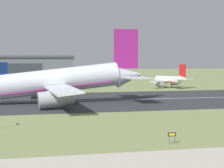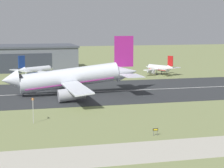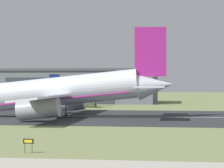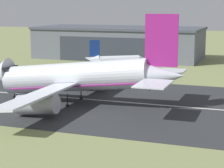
{
  "view_description": "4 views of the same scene",
  "coord_description": "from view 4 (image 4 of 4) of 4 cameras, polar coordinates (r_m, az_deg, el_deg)",
  "views": [
    {
      "loc": [
        -35.2,
        -22.55,
        12.67
      ],
      "look_at": [
        -12.1,
        72.5,
        6.35
      ],
      "focal_mm": 70.0,
      "sensor_mm": 36.0,
      "label": 1
    },
    {
      "loc": [
        -44.84,
        -53.16,
        25.31
      ],
      "look_at": [
        -11.62,
        76.79,
        5.84
      ],
      "focal_mm": 70.0,
      "sensor_mm": 36.0,
      "label": 2
    },
    {
      "loc": [
        5.99,
        -21.64,
        8.09
      ],
      "look_at": [
        -7.49,
        68.82,
        7.65
      ],
      "focal_mm": 85.0,
      "sensor_mm": 36.0,
      "label": 3
    },
    {
      "loc": [
        18.49,
        6.55,
        22.01
      ],
      "look_at": [
        -10.21,
        85.11,
        6.66
      ],
      "focal_mm": 70.0,
      "sensor_mm": 36.0,
      "label": 4
    }
  ],
  "objects": [
    {
      "name": "runway_centreline",
      "position": [
        96.18,
        8.46,
        -2.9
      ],
      "size": [
        379.52,
        0.7,
        0.01
      ],
      "primitive_type": "cube",
      "color": "silver",
      "rests_on": "runway_strip"
    },
    {
      "name": "airplane_landing",
      "position": [
        97.8,
        -4.65,
        0.8
      ],
      "size": [
        47.89,
        59.07,
        20.05
      ],
      "color": "silver",
      "rests_on": "ground_plane"
    },
    {
      "name": "hangar_building",
      "position": [
        180.21,
        0.91,
        5.44
      ],
      "size": [
        67.65,
        28.83,
        12.8
      ],
      "color": "slate",
      "rests_on": "ground_plane"
    },
    {
      "name": "runway_strip",
      "position": [
        96.19,
        8.46,
        -2.92
      ],
      "size": [
        421.69,
        52.36,
        0.06
      ],
      "primitive_type": "cube",
      "color": "#2B2D30",
      "rests_on": "ground_plane"
    },
    {
      "name": "airplane_parked_centre",
      "position": [
        146.64,
        0.75,
        3.06
      ],
      "size": [
        21.05,
        20.79,
        10.35
      ],
      "color": "silver",
      "rests_on": "ground_plane"
    }
  ]
}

